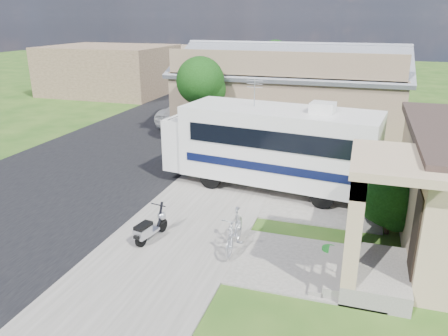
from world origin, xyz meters
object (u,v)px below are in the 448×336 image
(motorhome, at_px, (271,144))
(bicycle, at_px, (234,232))
(shrub, at_px, (394,194))
(garden_hose, at_px, (329,252))
(pickup_truck, at_px, (194,112))
(scooter, at_px, (149,228))
(van, at_px, (223,92))

(motorhome, distance_m, bicycle, 5.29)
(shrub, distance_m, bicycle, 5.05)
(motorhome, relative_size, garden_hose, 19.82)
(pickup_truck, bearing_deg, motorhome, 133.40)
(scooter, height_order, pickup_truck, pickup_truck)
(bicycle, distance_m, garden_hose, 2.76)
(van, bearing_deg, bicycle, -75.05)
(scooter, relative_size, garden_hose, 3.56)
(motorhome, relative_size, shrub, 3.26)
(motorhome, xyz_separation_m, garden_hose, (2.69, -4.56, -1.70))
(pickup_truck, bearing_deg, scooter, 113.03)
(motorhome, bearing_deg, scooter, -107.17)
(motorhome, bearing_deg, pickup_truck, 134.23)
(shrub, height_order, pickup_truck, shrub)
(bicycle, bearing_deg, pickup_truck, 112.45)
(bicycle, xyz_separation_m, van, (-7.10, 21.15, 0.27))
(bicycle, relative_size, van, 0.33)
(motorhome, height_order, pickup_truck, motorhome)
(scooter, distance_m, pickup_truck, 15.09)
(scooter, distance_m, van, 21.91)
(motorhome, xyz_separation_m, van, (-7.06, 16.00, -0.94))
(bicycle, height_order, garden_hose, bicycle)
(scooter, bearing_deg, van, 112.00)
(scooter, bearing_deg, garden_hose, 19.47)
(motorhome, distance_m, pickup_truck, 11.32)
(bicycle, bearing_deg, motorhome, 87.53)
(bicycle, distance_m, van, 22.31)
(scooter, xyz_separation_m, van, (-4.54, 21.43, 0.40))
(shrub, bearing_deg, bicycle, -149.87)
(scooter, height_order, bicycle, bicycle)
(motorhome, height_order, bicycle, motorhome)
(shrub, distance_m, pickup_truck, 16.12)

